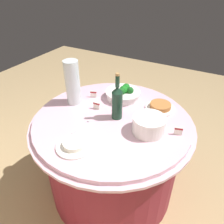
# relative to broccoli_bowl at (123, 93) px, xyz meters

# --- Properties ---
(ground_plane) EXTENTS (6.00, 6.00, 0.00)m
(ground_plane) POSITION_rel_broccoli_bowl_xyz_m (-0.05, 0.29, -0.78)
(ground_plane) COLOR tan
(buffet_table) EXTENTS (1.16, 1.16, 0.74)m
(buffet_table) POSITION_rel_broccoli_bowl_xyz_m (-0.05, 0.29, -0.41)
(buffet_table) COLOR maroon
(buffet_table) RESTS_ON ground_plane
(broccoli_bowl) EXTENTS (0.28, 0.28, 0.11)m
(broccoli_bowl) POSITION_rel_broccoli_bowl_xyz_m (0.00, 0.00, 0.00)
(broccoli_bowl) COLOR white
(broccoli_bowl) RESTS_ON buffet_table
(plate_stack) EXTENTS (0.21, 0.21, 0.11)m
(plate_stack) POSITION_rel_broccoli_bowl_xyz_m (-0.33, 0.31, 0.01)
(plate_stack) COLOR white
(plate_stack) RESTS_ON buffet_table
(wine_bottle) EXTENTS (0.07, 0.07, 0.34)m
(wine_bottle) POSITION_rel_broccoli_bowl_xyz_m (-0.08, 0.27, 0.08)
(wine_bottle) COLOR #183626
(wine_bottle) RESTS_ON buffet_table
(decorative_fruit_vase) EXTENTS (0.11, 0.11, 0.34)m
(decorative_fruit_vase) POSITION_rel_broccoli_bowl_xyz_m (0.30, 0.24, 0.12)
(decorative_fruit_vase) COLOR silver
(decorative_fruit_vase) RESTS_ON buffet_table
(serving_tongs) EXTENTS (0.04, 0.17, 0.01)m
(serving_tongs) POSITION_rel_broccoli_bowl_xyz_m (0.07, 0.48, -0.04)
(serving_tongs) COLOR silver
(serving_tongs) RESTS_ON buffet_table
(food_plate_rice) EXTENTS (0.22, 0.22, 0.04)m
(food_plate_rice) POSITION_rel_broccoli_bowl_xyz_m (-0.00, 0.65, -0.03)
(food_plate_rice) COLOR white
(food_plate_rice) RESTS_ON buffet_table
(food_plate_peanuts) EXTENTS (0.22, 0.22, 0.04)m
(food_plate_peanuts) POSITION_rel_broccoli_bowl_xyz_m (-0.31, 0.01, -0.03)
(food_plate_peanuts) COLOR white
(food_plate_peanuts) RESTS_ON buffet_table
(label_placard_front) EXTENTS (0.05, 0.02, 0.05)m
(label_placard_front) POSITION_rel_broccoli_bowl_xyz_m (-0.51, 0.25, -0.01)
(label_placard_front) COLOR white
(label_placard_front) RESTS_ON buffet_table
(label_placard_mid) EXTENTS (0.05, 0.01, 0.05)m
(label_placard_mid) POSITION_rel_broccoli_bowl_xyz_m (0.10, 0.24, -0.01)
(label_placard_mid) COLOR white
(label_placard_mid) RESTS_ON buffet_table
(label_placard_rear) EXTENTS (0.05, 0.03, 0.05)m
(label_placard_rear) POSITION_rel_broccoli_bowl_xyz_m (0.22, 0.11, -0.01)
(label_placard_rear) COLOR white
(label_placard_rear) RESTS_ON buffet_table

